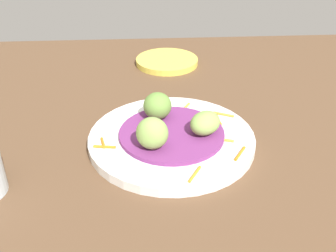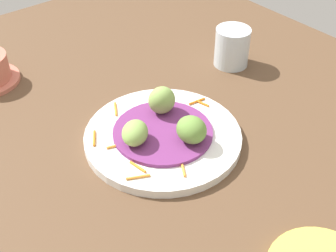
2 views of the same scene
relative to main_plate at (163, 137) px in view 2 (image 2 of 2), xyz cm
name	(u,v)px [view 2 (image 2 of 2)]	position (x,y,z in cm)	size (l,w,h in cm)	color
table_surface	(125,136)	(3.60, -5.74, -1.73)	(110.00, 110.00, 2.00)	brown
main_plate	(163,137)	(0.00, 0.00, 0.00)	(25.29, 25.29, 1.47)	white
cabbage_bed	(163,132)	(0.00, 0.00, 1.04)	(16.02, 16.02, 0.62)	#702D6B
carrot_garnish	(147,137)	(2.58, -0.70, 0.93)	(22.21, 21.36, 0.40)	orange
guac_scoop_left	(162,100)	(-3.01, -3.97, 3.70)	(4.56, 4.13, 4.70)	#84A851
guac_scoop_center	(135,133)	(4.95, -0.62, 3.06)	(5.10, 4.00, 3.42)	#84A851
guac_scoop_right	(191,130)	(-1.93, 4.60, 3.41)	(4.49, 5.01, 4.12)	olive
water_glass	(232,47)	(-25.49, -9.76, 3.11)	(6.86, 6.86, 7.69)	silver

